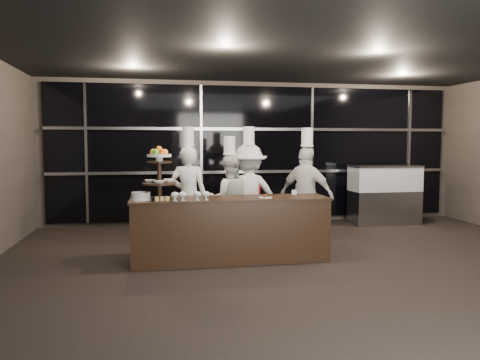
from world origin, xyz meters
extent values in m
plane|color=black|center=(0.00, 0.00, 0.00)|extent=(10.00, 10.00, 0.00)
plane|color=black|center=(0.00, 0.00, 3.00)|extent=(10.00, 10.00, 0.00)
plane|color=#473F38|center=(0.00, 5.00, 1.50)|extent=(9.00, 0.00, 9.00)
cube|color=black|center=(0.00, 4.94, 1.50)|extent=(8.60, 0.04, 2.80)
cube|color=#A5A5AA|center=(0.00, 4.89, 1.10)|extent=(8.60, 0.06, 0.06)
cube|color=#A5A5AA|center=(0.00, 4.89, 2.00)|extent=(8.60, 0.06, 0.06)
cube|color=#A5A5AA|center=(-3.50, 4.91, 1.50)|extent=(0.05, 0.05, 2.80)
cube|color=#A5A5AA|center=(-1.20, 4.91, 1.50)|extent=(0.05, 0.05, 2.80)
cube|color=#A5A5AA|center=(1.20, 4.91, 1.50)|extent=(0.05, 0.05, 2.80)
cube|color=#A5A5AA|center=(3.50, 4.91, 1.50)|extent=(0.05, 0.05, 2.80)
cube|color=black|center=(-1.10, 1.79, 0.45)|extent=(2.80, 0.70, 0.90)
cube|color=black|center=(-1.10, 1.79, 0.91)|extent=(2.84, 0.74, 0.03)
cylinder|color=black|center=(-2.10, 1.79, 0.94)|extent=(0.24, 0.24, 0.03)
cylinder|color=black|center=(-2.10, 1.79, 1.27)|extent=(0.06, 0.06, 0.70)
cylinder|color=black|center=(-2.10, 1.79, 1.14)|extent=(0.48, 0.48, 0.02)
cylinder|color=black|center=(-2.10, 1.79, 1.44)|extent=(0.34, 0.34, 0.02)
cylinder|color=white|center=(-2.10, 1.79, 1.48)|extent=(0.10, 0.10, 0.06)
cylinder|color=white|center=(-2.10, 1.79, 1.53)|extent=(0.34, 0.34, 0.04)
sphere|color=orange|center=(-2.02, 1.79, 1.58)|extent=(0.09, 0.09, 0.09)
sphere|color=#70AB2C|center=(-2.06, 1.86, 1.58)|extent=(0.09, 0.09, 0.09)
sphere|color=orange|center=(-2.14, 1.86, 1.58)|extent=(0.09, 0.09, 0.09)
sphere|color=gold|center=(-2.18, 1.79, 1.58)|extent=(0.09, 0.09, 0.09)
sphere|color=#5FA82B|center=(-2.14, 1.73, 1.58)|extent=(0.09, 0.09, 0.09)
sphere|color=#DA5712|center=(-2.06, 1.73, 1.58)|extent=(0.09, 0.09, 0.09)
sphere|color=orange|center=(-2.10, 1.79, 1.62)|extent=(0.09, 0.09, 0.09)
imported|color=white|center=(-2.23, 1.85, 1.17)|extent=(0.16, 0.16, 0.04)
imported|color=white|center=(-1.97, 1.85, 1.18)|extent=(0.15, 0.15, 0.05)
imported|color=white|center=(-2.10, 1.67, 1.17)|extent=(0.16, 0.16, 0.04)
cylinder|color=silver|center=(-1.89, 1.57, 0.93)|extent=(0.07, 0.07, 0.01)
cylinder|color=silver|center=(-1.89, 1.57, 0.96)|extent=(0.02, 0.02, 0.05)
ellipsoid|color=silver|center=(-1.89, 1.57, 1.01)|extent=(0.11, 0.11, 0.08)
ellipsoid|color=#0ABF20|center=(-1.89, 1.57, 1.01)|extent=(0.08, 0.08, 0.05)
cylinder|color=silver|center=(-1.79, 1.57, 0.93)|extent=(0.07, 0.07, 0.01)
cylinder|color=silver|center=(-1.79, 1.57, 0.96)|extent=(0.02, 0.02, 0.05)
ellipsoid|color=silver|center=(-1.79, 1.57, 1.01)|extent=(0.11, 0.11, 0.08)
ellipsoid|color=red|center=(-1.79, 1.57, 1.01)|extent=(0.08, 0.08, 0.05)
cylinder|color=silver|center=(-1.59, 1.57, 0.93)|extent=(0.07, 0.07, 0.01)
cylinder|color=silver|center=(-1.59, 1.57, 0.96)|extent=(0.02, 0.02, 0.05)
ellipsoid|color=silver|center=(-1.59, 1.57, 1.01)|extent=(0.11, 0.11, 0.08)
ellipsoid|color=beige|center=(-1.59, 1.57, 1.01)|extent=(0.08, 0.08, 0.05)
cylinder|color=silver|center=(-1.47, 1.57, 0.93)|extent=(0.07, 0.07, 0.01)
cylinder|color=silver|center=(-1.47, 1.57, 0.96)|extent=(0.02, 0.02, 0.05)
ellipsoid|color=silver|center=(-1.47, 1.57, 1.01)|extent=(0.11, 0.11, 0.08)
ellipsoid|color=#4D2815|center=(-1.47, 1.57, 1.01)|extent=(0.08, 0.08, 0.05)
cylinder|color=white|center=(-2.35, 1.74, 0.93)|extent=(0.30, 0.30, 0.01)
cylinder|color=silver|center=(-2.35, 1.74, 0.98)|extent=(0.26, 0.26, 0.10)
cube|color=#D8B96A|center=(-2.13, 1.59, 0.95)|extent=(0.05, 0.06, 0.05)
cube|color=#D8B96A|center=(-2.06, 1.59, 0.95)|extent=(0.05, 0.06, 0.05)
cube|color=#D8B96A|center=(-1.99, 1.59, 0.95)|extent=(0.05, 0.06, 0.05)
cube|color=#D8B96A|center=(-2.13, 1.66, 0.95)|extent=(0.05, 0.06, 0.05)
cube|color=#D8B96A|center=(-2.06, 1.66, 0.95)|extent=(0.05, 0.06, 0.05)
cube|color=#D8B96A|center=(-1.99, 1.66, 0.95)|extent=(0.05, 0.06, 0.05)
cylinder|color=white|center=(-0.60, 1.69, 0.93)|extent=(0.20, 0.20, 0.01)
cylinder|color=#4C2814|center=(-0.60, 1.69, 0.95)|extent=(0.08, 0.08, 0.04)
cylinder|color=white|center=(-0.06, 2.04, 0.96)|extent=(0.08, 0.08, 0.07)
cube|color=#A5A5AA|center=(2.61, 4.30, 0.35)|extent=(1.42, 0.61, 0.70)
cube|color=silver|center=(2.61, 4.30, 0.95)|extent=(1.42, 0.61, 0.50)
cube|color=#FFC67F|center=(2.61, 4.30, 0.95)|extent=(1.32, 0.51, 0.40)
cube|color=#A5A5AA|center=(2.61, 4.30, 1.22)|extent=(1.44, 0.63, 0.04)
imported|color=white|center=(-1.62, 2.80, 0.83)|extent=(0.70, 0.57, 1.66)
cylinder|color=white|center=(-1.62, 2.80, 1.81)|extent=(0.19, 0.19, 0.30)
cylinder|color=white|center=(-1.62, 2.80, 1.67)|extent=(0.21, 0.21, 0.03)
imported|color=silver|center=(-0.94, 2.81, 0.76)|extent=(0.77, 0.61, 1.52)
cylinder|color=white|center=(-0.94, 2.81, 1.67)|extent=(0.19, 0.19, 0.30)
cylinder|color=white|center=(-0.94, 2.81, 1.52)|extent=(0.21, 0.21, 0.03)
imported|color=silver|center=(-0.61, 2.88, 0.84)|extent=(1.11, 0.68, 1.68)
cylinder|color=white|center=(-0.61, 2.88, 1.83)|extent=(0.19, 0.19, 0.30)
cylinder|color=white|center=(-0.61, 2.88, 1.68)|extent=(0.21, 0.21, 0.03)
cube|color=#B20D15|center=(-0.61, 2.76, 0.84)|extent=(0.34, 0.03, 0.63)
imported|color=white|center=(0.34, 2.65, 0.83)|extent=(0.96, 0.98, 1.66)
cylinder|color=white|center=(0.34, 2.65, 1.81)|extent=(0.19, 0.19, 0.30)
cylinder|color=white|center=(0.34, 2.65, 1.66)|extent=(0.21, 0.21, 0.03)
camera|label=1|loc=(-2.16, -4.81, 1.70)|focal=35.00mm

